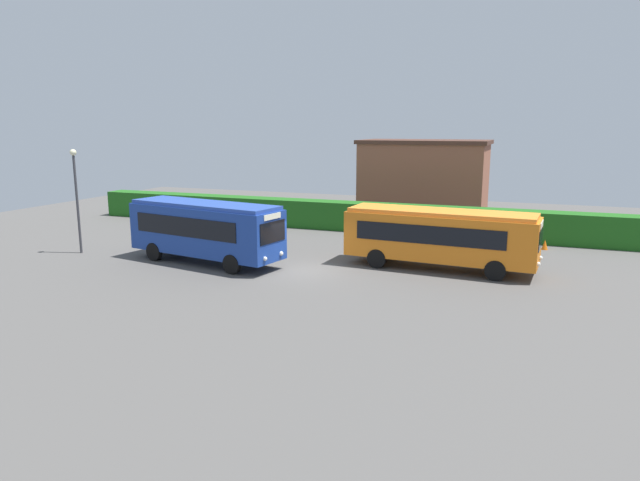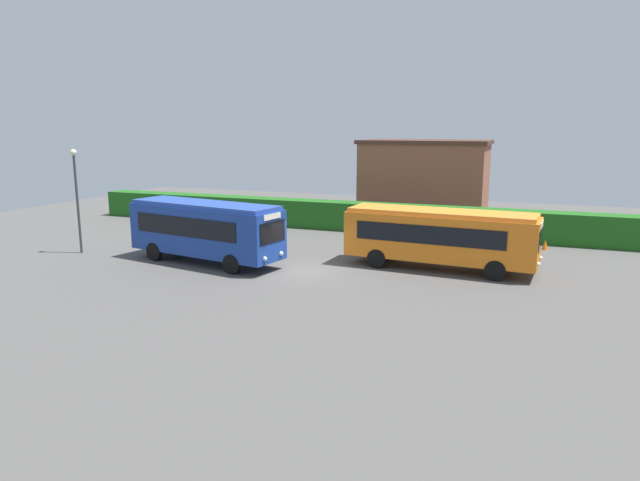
% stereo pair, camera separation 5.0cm
% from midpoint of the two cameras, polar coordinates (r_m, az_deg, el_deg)
% --- Properties ---
extents(ground_plane, '(64.00, 64.00, 0.00)m').
position_cam_midpoint_polar(ground_plane, '(29.19, -1.89, -3.00)').
color(ground_plane, '#514F4C').
extents(bus_blue, '(9.24, 4.07, 3.27)m').
position_cam_midpoint_polar(bus_blue, '(31.06, -11.43, 1.19)').
color(bus_blue, navy).
rests_on(bus_blue, ground_plane).
extents(bus_orange, '(9.85, 3.20, 3.05)m').
position_cam_midpoint_polar(bus_orange, '(29.75, 11.87, 0.52)').
color(bus_orange, orange).
rests_on(bus_orange, ground_plane).
extents(person_left, '(0.55, 0.47, 1.74)m').
position_cam_midpoint_polar(person_left, '(34.69, -10.46, 0.65)').
color(person_left, black).
rests_on(person_left, ground_plane).
extents(person_center, '(0.38, 0.49, 1.86)m').
position_cam_midpoint_polar(person_center, '(32.54, -6.23, 0.21)').
color(person_center, '#334C8C').
rests_on(person_center, ground_plane).
extents(person_right, '(0.52, 0.45, 1.89)m').
position_cam_midpoint_polar(person_right, '(31.60, -4.25, -0.06)').
color(person_right, silver).
rests_on(person_right, ground_plane).
extents(person_far, '(0.49, 0.37, 1.70)m').
position_cam_midpoint_polar(person_far, '(31.04, 18.08, -1.01)').
color(person_far, olive).
rests_on(person_far, ground_plane).
extents(hedge_row, '(44.00, 1.72, 1.98)m').
position_cam_midpoint_polar(hedge_row, '(40.13, 4.80, 2.34)').
color(hedge_row, '#1E5C1A').
rests_on(hedge_row, ground_plane).
extents(depot_building, '(9.77, 5.89, 6.21)m').
position_cam_midpoint_polar(depot_building, '(45.77, 10.33, 5.99)').
color(depot_building, brown).
rests_on(depot_building, ground_plane).
extents(traffic_cone, '(0.36, 0.36, 0.60)m').
position_cam_midpoint_polar(traffic_cone, '(36.55, 21.51, -0.39)').
color(traffic_cone, orange).
rests_on(traffic_cone, ground_plane).
extents(lamppost, '(0.36, 0.36, 5.97)m').
position_cam_midpoint_polar(lamppost, '(35.46, -23.22, 4.70)').
color(lamppost, '#38383D').
rests_on(lamppost, ground_plane).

